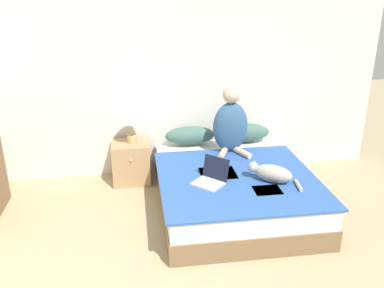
% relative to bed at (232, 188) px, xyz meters
% --- Properties ---
extents(wall_back, '(5.31, 0.05, 2.55)m').
position_rel_bed_xyz_m(wall_back, '(-0.58, 1.04, 1.06)').
color(wall_back, silver).
rests_on(wall_back, ground_plane).
extents(bed, '(1.61, 1.94, 0.44)m').
position_rel_bed_xyz_m(bed, '(0.00, 0.00, 0.00)').
color(bed, brown).
rests_on(bed, ground_plane).
extents(pillow_near, '(0.61, 0.26, 0.22)m').
position_rel_bed_xyz_m(pillow_near, '(-0.35, 0.82, 0.33)').
color(pillow_near, '#42665B').
rests_on(pillow_near, bed).
extents(pillow_far, '(0.61, 0.26, 0.22)m').
position_rel_bed_xyz_m(pillow_far, '(0.35, 0.82, 0.33)').
color(pillow_far, '#42665B').
rests_on(pillow_far, bed).
extents(person_sitting, '(0.41, 0.40, 0.79)m').
position_rel_bed_xyz_m(person_sitting, '(0.08, 0.52, 0.56)').
color(person_sitting, '#33567A').
rests_on(person_sitting, bed).
extents(cat_tabby, '(0.46, 0.45, 0.18)m').
position_rel_bed_xyz_m(cat_tabby, '(0.31, -0.32, 0.31)').
color(cat_tabby, '#A8A399').
rests_on(cat_tabby, bed).
extents(laptop_open, '(0.40, 0.40, 0.24)m').
position_rel_bed_xyz_m(laptop_open, '(-0.29, -0.27, 0.27)').
color(laptop_open, '#B7B7BC').
rests_on(laptop_open, bed).
extents(nightstand, '(0.45, 0.42, 0.51)m').
position_rel_bed_xyz_m(nightstand, '(-1.08, 0.77, 0.04)').
color(nightstand, tan).
rests_on(nightstand, ground_plane).
extents(table_lamp, '(0.30, 0.30, 0.47)m').
position_rel_bed_xyz_m(table_lamp, '(-1.06, 0.79, 0.63)').
color(table_lamp, tan).
rests_on(table_lamp, nightstand).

